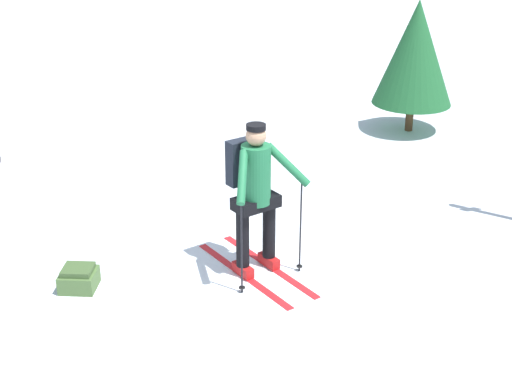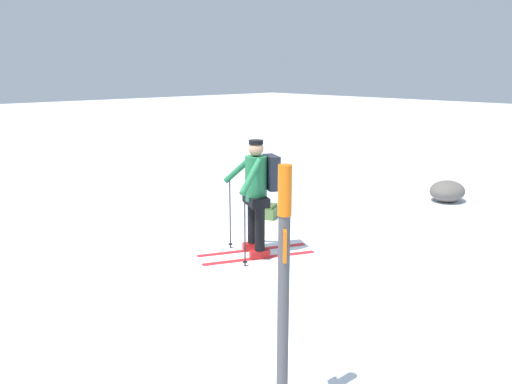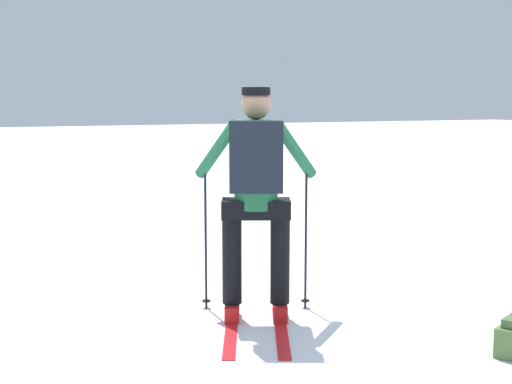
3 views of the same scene
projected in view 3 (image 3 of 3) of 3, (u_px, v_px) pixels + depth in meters
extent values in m
plane|color=white|center=(265.00, 304.00, 5.92)|extent=(80.00, 80.00, 0.00)
cube|color=red|center=(232.00, 319.00, 5.52)|extent=(1.66, 0.82, 0.01)
cube|color=red|center=(232.00, 310.00, 5.52)|extent=(0.32, 0.22, 0.12)
cylinder|color=black|center=(232.00, 256.00, 5.46)|extent=(0.15, 0.15, 0.74)
cube|color=red|center=(280.00, 318.00, 5.53)|extent=(1.66, 0.82, 0.01)
cube|color=red|center=(280.00, 310.00, 5.52)|extent=(0.32, 0.22, 0.12)
cylinder|color=black|center=(280.00, 256.00, 5.46)|extent=(0.15, 0.15, 0.74)
cube|color=black|center=(256.00, 208.00, 5.41)|extent=(0.47, 0.59, 0.14)
cylinder|color=#1E663D|center=(256.00, 164.00, 5.37)|extent=(0.33, 0.33, 0.67)
sphere|color=tan|center=(256.00, 104.00, 5.31)|extent=(0.23, 0.23, 0.23)
cylinder|color=black|center=(256.00, 91.00, 5.30)|extent=(0.21, 0.21, 0.06)
cube|color=black|center=(256.00, 157.00, 5.12)|extent=(0.30, 0.42, 0.52)
cylinder|color=black|center=(206.00, 238.00, 5.75)|extent=(0.02, 0.02, 1.16)
cylinder|color=black|center=(206.00, 301.00, 5.81)|extent=(0.07, 0.07, 0.01)
cylinder|color=#1E663D|center=(217.00, 150.00, 5.53)|extent=(0.52, 0.22, 0.48)
cylinder|color=black|center=(306.00, 238.00, 5.75)|extent=(0.02, 0.02, 1.16)
cylinder|color=black|center=(305.00, 301.00, 5.82)|extent=(0.07, 0.07, 0.01)
cylinder|color=#1E663D|center=(295.00, 150.00, 5.53)|extent=(0.31, 0.50, 0.48)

